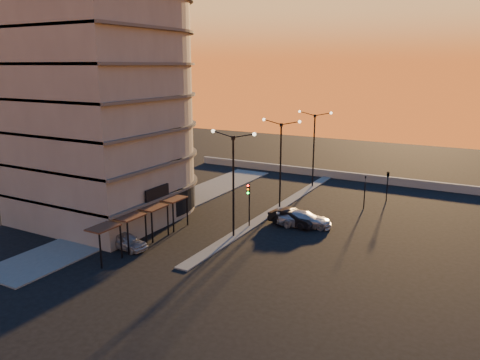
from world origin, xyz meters
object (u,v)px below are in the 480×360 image
Objects in this scene: streetlamp_mid at (281,157)px; car_wagon at (304,219)px; traffic_light_main at (249,198)px; car_hatchback at (126,241)px; car_sedan at (292,218)px.

streetlamp_mid is 1.85× the size of car_wagon.
traffic_light_main is 11.80m from car_hatchback.
car_sedan reaches higher than car_hatchback.
car_hatchback is 16.52m from car_wagon.
car_sedan reaches higher than car_wagon.
car_hatchback is at bearing -124.11° from traffic_light_main.
car_wagon is at bearing -44.37° from streetlamp_mid.
streetlamp_mid is 7.49m from car_sedan.
car_hatchback is at bearing -111.24° from streetlamp_mid.
streetlamp_mid is 7.94m from car_wagon.
traffic_light_main is at bearing -30.37° from car_hatchback.
streetlamp_mid is 2.38× the size of car_hatchback.
car_sedan is at bearing 86.49° from car_wagon.
car_hatchback is at bearing 147.68° from car_sedan.
car_sedan is at bearing -35.47° from car_hatchback.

